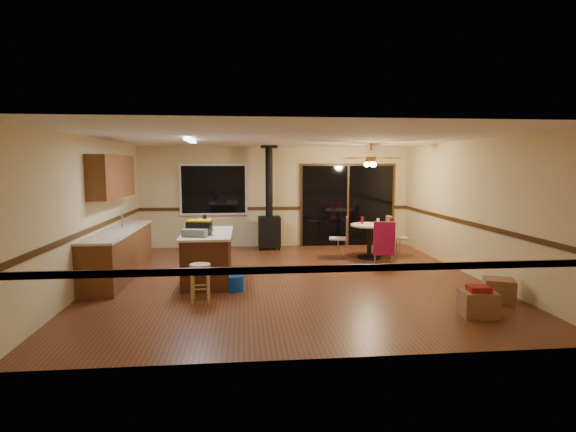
{
  "coord_description": "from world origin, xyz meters",
  "views": [
    {
      "loc": [
        -0.84,
        -8.15,
        2.1
      ],
      "look_at": [
        0.0,
        0.3,
        1.15
      ],
      "focal_mm": 28.0,
      "sensor_mm": 36.0,
      "label": 1
    }
  ],
  "objects": [
    {
      "name": "floor",
      "position": [
        0.0,
        0.0,
        0.0
      ],
      "size": [
        7.0,
        7.0,
        0.0
      ],
      "primitive_type": "plane",
      "color": "#5A2D19",
      "rests_on": "ground"
    },
    {
      "name": "ceiling",
      "position": [
        0.0,
        0.0,
        2.6
      ],
      "size": [
        7.0,
        7.0,
        0.0
      ],
      "primitive_type": "plane",
      "rotation": [
        3.14,
        0.0,
        0.0
      ],
      "color": "silver",
      "rests_on": "ground"
    },
    {
      "name": "wall_back",
      "position": [
        0.0,
        3.5,
        1.3
      ],
      "size": [
        7.0,
        0.0,
        7.0
      ],
      "primitive_type": "plane",
      "rotation": [
        1.57,
        0.0,
        0.0
      ],
      "color": "#CCB781",
      "rests_on": "ground"
    },
    {
      "name": "wall_front",
      "position": [
        0.0,
        -3.5,
        1.3
      ],
      "size": [
        7.0,
        0.0,
        7.0
      ],
      "primitive_type": "plane",
      "rotation": [
        -1.57,
        0.0,
        0.0
      ],
      "color": "#CCB781",
      "rests_on": "ground"
    },
    {
      "name": "wall_left",
      "position": [
        -3.5,
        0.0,
        1.3
      ],
      "size": [
        0.0,
        7.0,
        7.0
      ],
      "primitive_type": "plane",
      "rotation": [
        1.57,
        0.0,
        1.57
      ],
      "color": "#CCB781",
      "rests_on": "ground"
    },
    {
      "name": "wall_right",
      "position": [
        3.5,
        0.0,
        1.3
      ],
      "size": [
        0.0,
        7.0,
        7.0
      ],
      "primitive_type": "plane",
      "rotation": [
        1.57,
        0.0,
        -1.57
      ],
      "color": "#CCB781",
      "rests_on": "ground"
    },
    {
      "name": "chair_rail",
      "position": [
        0.0,
        0.0,
        1.0
      ],
      "size": [
        7.0,
        7.0,
        0.08
      ],
      "primitive_type": null,
      "color": "#39230E",
      "rests_on": "ground"
    },
    {
      "name": "window",
      "position": [
        -1.6,
        3.45,
        1.5
      ],
      "size": [
        1.72,
        0.1,
        1.32
      ],
      "primitive_type": "cube",
      "color": "black",
      "rests_on": "ground"
    },
    {
      "name": "sliding_door",
      "position": [
        1.9,
        3.45,
        1.05
      ],
      "size": [
        2.52,
        0.1,
        2.1
      ],
      "primitive_type": "cube",
      "color": "black",
      "rests_on": "ground"
    },
    {
      "name": "lower_cabinets",
      "position": [
        -3.2,
        0.5,
        0.43
      ],
      "size": [
        0.6,
        3.0,
        0.86
      ],
      "primitive_type": "cube",
      "color": "brown",
      "rests_on": "ground"
    },
    {
      "name": "countertop",
      "position": [
        -3.2,
        0.5,
        0.88
      ],
      "size": [
        0.64,
        3.04,
        0.04
      ],
      "primitive_type": "cube",
      "color": "beige",
      "rests_on": "lower_cabinets"
    },
    {
      "name": "upper_cabinets",
      "position": [
        -3.33,
        0.7,
        1.9
      ],
      "size": [
        0.35,
        2.0,
        0.8
      ],
      "primitive_type": "cube",
      "color": "brown",
      "rests_on": "ground"
    },
    {
      "name": "kitchen_island",
      "position": [
        -1.5,
        0.0,
        0.45
      ],
      "size": [
        0.88,
        1.68,
        0.9
      ],
      "color": "#4A2512",
      "rests_on": "ground"
    },
    {
      "name": "wood_stove",
      "position": [
        -0.2,
        3.05,
        0.73
      ],
      "size": [
        0.55,
        0.5,
        2.52
      ],
      "color": "black",
      "rests_on": "ground"
    },
    {
      "name": "ceiling_fan",
      "position": [
        2.01,
        1.72,
        2.21
      ],
      "size": [
        0.24,
        0.24,
        0.55
      ],
      "color": "brown",
      "rests_on": "ceiling"
    },
    {
      "name": "fluorescent_strip",
      "position": [
        -1.8,
        0.3,
        2.56
      ],
      "size": [
        0.1,
        1.2,
        0.04
      ],
      "primitive_type": "cube",
      "color": "white",
      "rests_on": "ceiling"
    },
    {
      "name": "toolbox_grey",
      "position": [
        -1.67,
        -0.45,
        0.96
      ],
      "size": [
        0.45,
        0.31,
        0.13
      ],
      "primitive_type": "cube",
      "rotation": [
        0.0,
        0.0,
        -0.23
      ],
      "color": "slate",
      "rests_on": "kitchen_island"
    },
    {
      "name": "toolbox_black",
      "position": [
        -1.62,
        -0.26,
        1.01
      ],
      "size": [
        0.44,
        0.28,
        0.23
      ],
      "primitive_type": "cube",
      "rotation": [
        0.0,
        0.0,
        -0.15
      ],
      "color": "black",
      "rests_on": "kitchen_island"
    },
    {
      "name": "toolbox_yellow_lid",
      "position": [
        -1.62,
        -0.26,
        1.15
      ],
      "size": [
        0.42,
        0.27,
        0.03
      ],
      "primitive_type": "cube",
      "rotation": [
        0.0,
        0.0,
        -0.15
      ],
      "color": "gold",
      "rests_on": "toolbox_black"
    },
    {
      "name": "box_on_island",
      "position": [
        -1.56,
        0.28,
        1.01
      ],
      "size": [
        0.3,
        0.36,
        0.21
      ],
      "primitive_type": "cube",
      "rotation": [
        0.0,
        0.0,
        0.21
      ],
      "color": "brown",
      "rests_on": "kitchen_island"
    },
    {
      "name": "bottle_dark",
      "position": [
        -1.57,
        0.28,
        1.04
      ],
      "size": [
        0.09,
        0.09,
        0.29
      ],
      "primitive_type": "cylinder",
      "rotation": [
        0.0,
        0.0,
        -0.17
      ],
      "color": "black",
      "rests_on": "kitchen_island"
    },
    {
      "name": "bottle_pink",
      "position": [
        -1.49,
        -0.14,
        1.0
      ],
      "size": [
        0.08,
        0.08,
        0.21
      ],
      "primitive_type": "cylinder",
      "rotation": [
        0.0,
        0.0,
        0.32
      ],
      "color": "#D84C8C",
      "rests_on": "kitchen_island"
    },
    {
      "name": "bottle_white",
      "position": [
        -1.64,
        0.6,
        0.98
      ],
      "size": [
        0.07,
        0.07,
        0.16
      ],
      "primitive_type": "cylinder",
      "rotation": [
        0.0,
        0.0,
        0.38
      ],
      "color": "white",
      "rests_on": "kitchen_island"
    },
    {
      "name": "bar_stool",
      "position": [
        -1.52,
        -1.23,
        0.29
      ],
      "size": [
        0.41,
        0.41,
        0.59
      ],
      "primitive_type": "cylinder",
      "rotation": [
        0.0,
        0.0,
        0.31
      ],
      "color": "tan",
      "rests_on": "floor"
    },
    {
      "name": "blue_bucket",
      "position": [
        -1.0,
        -0.69,
        0.13
      ],
      "size": [
        0.36,
        0.36,
        0.26
      ],
      "primitive_type": "cylinder",
      "rotation": [
        0.0,
        0.0,
        0.17
      ],
      "color": "#0D45B7",
      "rests_on": "floor"
    },
    {
      "name": "dining_table",
      "position": [
        2.01,
        1.72,
        0.53
      ],
      "size": [
        0.85,
        0.85,
        0.78
      ],
      "color": "black",
      "rests_on": "ground"
    },
    {
      "name": "glass_red",
      "position": [
        1.86,
        1.82,
        0.86
      ],
      "size": [
        0.08,
        0.08,
        0.17
      ],
      "primitive_type": "cylinder",
      "rotation": [
        0.0,
        0.0,
        0.41
      ],
      "color": "#590C14",
      "rests_on": "dining_table"
    },
    {
      "name": "glass_cream",
      "position": [
        2.19,
        1.67,
        0.85
      ],
      "size": [
        0.07,
        0.07,
        0.14
      ],
      "primitive_type": "cylinder",
      "rotation": [
        0.0,
        0.0,
        -0.3
      ],
      "color": "beige",
      "rests_on": "dining_table"
    },
    {
      "name": "chair_left",
      "position": [
        1.41,
        1.8,
        0.59
      ],
      "size": [
        0.48,
        0.48,
        0.51
      ],
      "color": "tan",
      "rests_on": "ground"
    },
    {
      "name": "chair_near",
      "position": [
        2.07,
        0.84,
        0.6
      ],
      "size": [
        0.51,
        0.54,
        0.7
      ],
      "color": "tan",
      "rests_on": "ground"
    },
    {
      "name": "chair_right",
      "position": [
        2.52,
        1.79,
        0.6
      ],
      "size": [
        0.51,
        0.47,
        0.7
      ],
      "color": "tan",
      "rests_on": "ground"
    },
    {
      "name": "box_under_window",
      "position": [
        -1.55,
        3.1,
        0.2
      ],
      "size": [
        0.57,
        0.5,
        0.39
      ],
      "primitive_type": "cube",
      "rotation": [
        0.0,
        0.0,
        0.25
      ],
      "color": "brown",
      "rests_on": "floor"
    },
    {
      "name": "box_corner_a",
      "position": [
        2.42,
        -2.33,
        0.18
      ],
      "size": [
        0.51,
        0.44,
        0.35
      ],
      "primitive_type": "cube",
      "rotation": [
        0.0,
        0.0,
        -0.11
      ],
      "color": "brown",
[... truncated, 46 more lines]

